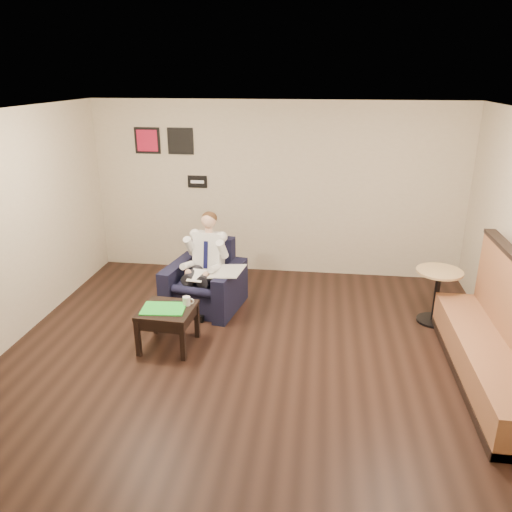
# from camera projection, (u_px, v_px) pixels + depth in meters

# --- Properties ---
(ground) EXTENTS (6.00, 6.00, 0.00)m
(ground) POSITION_uv_depth(u_px,v_px,m) (250.00, 366.00, 5.75)
(ground) COLOR black
(ground) RESTS_ON ground
(wall_back) EXTENTS (6.00, 0.02, 2.80)m
(wall_back) POSITION_uv_depth(u_px,v_px,m) (276.00, 190.00, 8.06)
(wall_back) COLOR beige
(wall_back) RESTS_ON ground
(wall_front) EXTENTS (6.00, 0.02, 2.80)m
(wall_front) POSITION_uv_depth(u_px,v_px,m) (163.00, 456.00, 2.48)
(wall_front) COLOR beige
(wall_front) RESTS_ON ground
(ceiling) EXTENTS (6.00, 6.00, 0.02)m
(ceiling) POSITION_uv_depth(u_px,v_px,m) (249.00, 115.00, 4.78)
(ceiling) COLOR white
(ceiling) RESTS_ON wall_back
(seating_sign) EXTENTS (0.32, 0.02, 0.20)m
(seating_sign) POSITION_uv_depth(u_px,v_px,m) (197.00, 182.00, 8.17)
(seating_sign) COLOR black
(seating_sign) RESTS_ON wall_back
(art_print_left) EXTENTS (0.42, 0.03, 0.42)m
(art_print_left) POSITION_uv_depth(u_px,v_px,m) (147.00, 141.00, 8.04)
(art_print_left) COLOR #BC173A
(art_print_left) RESTS_ON wall_back
(art_print_right) EXTENTS (0.42, 0.03, 0.42)m
(art_print_right) POSITION_uv_depth(u_px,v_px,m) (181.00, 141.00, 7.97)
(art_print_right) COLOR black
(art_print_right) RESTS_ON wall_back
(armchair) EXTENTS (1.14, 1.14, 0.95)m
(armchair) POSITION_uv_depth(u_px,v_px,m) (204.00, 277.00, 7.05)
(armchair) COLOR black
(armchair) RESTS_ON ground
(seated_man) EXTENTS (0.77, 1.02, 1.30)m
(seated_man) POSITION_uv_depth(u_px,v_px,m) (200.00, 268.00, 6.87)
(seated_man) COLOR white
(seated_man) RESTS_ON armchair
(lap_papers) EXTENTS (0.25, 0.33, 0.01)m
(lap_papers) POSITION_uv_depth(u_px,v_px,m) (197.00, 275.00, 6.81)
(lap_papers) COLOR white
(lap_papers) RESTS_ON seated_man
(newspaper) EXTENTS (0.47, 0.56, 0.01)m
(newspaper) POSITION_uv_depth(u_px,v_px,m) (227.00, 271.00, 6.78)
(newspaper) COLOR silver
(newspaper) RESTS_ON armchair
(side_table) EXTENTS (0.66, 0.66, 0.51)m
(side_table) POSITION_uv_depth(u_px,v_px,m) (168.00, 327.00, 6.10)
(side_table) COLOR black
(side_table) RESTS_ON ground
(green_folder) EXTENTS (0.54, 0.41, 0.01)m
(green_folder) POSITION_uv_depth(u_px,v_px,m) (164.00, 309.00, 5.99)
(green_folder) COLOR #2AD638
(green_folder) RESTS_ON side_table
(coffee_mug) EXTENTS (0.10, 0.10, 0.11)m
(coffee_mug) POSITION_uv_depth(u_px,v_px,m) (187.00, 301.00, 6.08)
(coffee_mug) COLOR white
(coffee_mug) RESTS_ON side_table
(smartphone) EXTENTS (0.17, 0.11, 0.01)m
(smartphone) POSITION_uv_depth(u_px,v_px,m) (176.00, 302.00, 6.17)
(smartphone) COLOR black
(smartphone) RESTS_ON side_table
(banquette) EXTENTS (0.62, 2.60, 1.33)m
(banquette) POSITION_uv_depth(u_px,v_px,m) (493.00, 326.00, 5.28)
(banquette) COLOR brown
(banquette) RESTS_ON ground
(cafe_table) EXTENTS (0.76, 0.76, 0.75)m
(cafe_table) POSITION_uv_depth(u_px,v_px,m) (436.00, 296.00, 6.66)
(cafe_table) COLOR tan
(cafe_table) RESTS_ON ground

